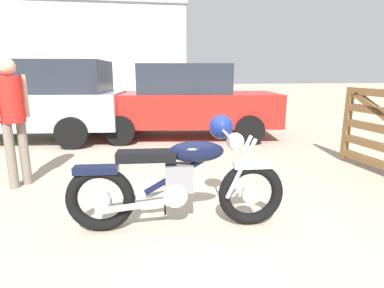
{
  "coord_description": "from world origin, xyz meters",
  "views": [
    {
      "loc": [
        -0.47,
        -2.83,
        1.47
      ],
      "look_at": [
        0.12,
        0.66,
        0.65
      ],
      "focal_mm": 28.7,
      "sensor_mm": 36.0,
      "label": 1
    }
  ],
  "objects_px": {
    "silver_sedan_mid": "(185,101)",
    "bystander": "(12,110)",
    "vintage_motorcycle": "(183,178)",
    "red_hatchback_near": "(17,98)"
  },
  "relations": [
    {
      "from": "silver_sedan_mid",
      "to": "red_hatchback_near",
      "type": "relative_size",
      "value": 0.91
    },
    {
      "from": "vintage_motorcycle",
      "to": "red_hatchback_near",
      "type": "bearing_deg",
      "value": 128.01
    },
    {
      "from": "vintage_motorcycle",
      "to": "silver_sedan_mid",
      "type": "distance_m",
      "value": 4.39
    },
    {
      "from": "bystander",
      "to": "silver_sedan_mid",
      "type": "height_order",
      "value": "silver_sedan_mid"
    },
    {
      "from": "bystander",
      "to": "red_hatchback_near",
      "type": "height_order",
      "value": "red_hatchback_near"
    },
    {
      "from": "silver_sedan_mid",
      "to": "bystander",
      "type": "bearing_deg",
      "value": 55.64
    },
    {
      "from": "red_hatchback_near",
      "to": "bystander",
      "type": "bearing_deg",
      "value": 114.64
    },
    {
      "from": "silver_sedan_mid",
      "to": "red_hatchback_near",
      "type": "height_order",
      "value": "red_hatchback_near"
    },
    {
      "from": "vintage_motorcycle",
      "to": "bystander",
      "type": "relative_size",
      "value": 1.25
    },
    {
      "from": "vintage_motorcycle",
      "to": "red_hatchback_near",
      "type": "distance_m",
      "value": 5.47
    }
  ]
}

